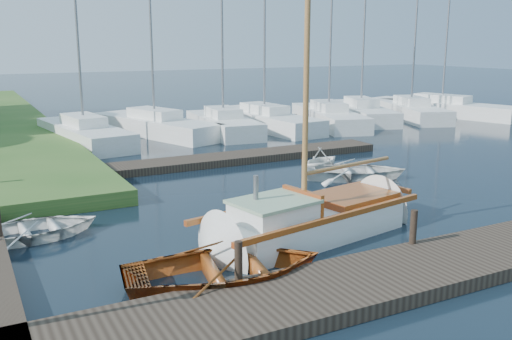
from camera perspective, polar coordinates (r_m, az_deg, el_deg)
name	(u,v)px	position (r m, az deg, el deg)	size (l,w,h in m)	color
ground	(256,209)	(17.01, 0.00, -3.94)	(160.00, 160.00, 0.00)	black
near_dock	(390,277)	(12.28, 13.30, -10.33)	(18.00, 2.20, 0.30)	#2C231B
far_dock	(226,159)	(23.50, -3.02, 1.11)	(14.00, 1.60, 0.30)	#2C231B
pontoon	(279,119)	(35.45, 2.36, 5.08)	(30.00, 1.60, 0.30)	#2C231B
mooring_post_1	(238,261)	(11.29, -1.76, -9.05)	(0.16, 0.16, 0.80)	black
mooring_post_2	(413,227)	(13.73, 15.47, -5.49)	(0.16, 0.16, 0.80)	black
sailboat	(314,223)	(14.76, 5.81, -5.25)	(7.39, 3.28, 9.83)	silver
dinghy	(226,263)	(11.88, -3.04, -9.29)	(3.00, 4.19, 0.87)	maroon
tender_a	(33,226)	(15.54, -21.39, -5.20)	(2.31, 3.24, 0.67)	silver
tender_c	(354,168)	(20.95, 9.81, 0.15)	(2.64, 3.70, 0.77)	silver
tender_d	(322,158)	(21.93, 6.58, 1.23)	(1.75, 2.03, 1.07)	silver
marina_boat_0	(84,132)	(28.98, -16.82, 3.67)	(3.34, 8.41, 11.93)	silver
marina_boat_1	(155,125)	(30.82, -10.10, 4.49)	(4.94, 9.03, 9.34)	silver
marina_boat_2	(223,123)	(30.92, -3.30, 4.75)	(2.91, 7.28, 11.74)	silver
marina_boat_3	(264,119)	(32.58, 0.84, 5.14)	(3.01, 9.01, 10.71)	silver
marina_boat_4	(329,116)	(34.22, 7.27, 5.42)	(4.48, 8.80, 11.14)	silver
marina_boat_5	(361,111)	(36.82, 10.44, 5.84)	(4.79, 8.59, 12.08)	silver
marina_boat_6	(411,110)	(38.25, 15.23, 5.83)	(4.83, 8.31, 9.43)	silver
marina_boat_7	(442,107)	(40.46, 18.09, 6.01)	(5.03, 10.34, 11.31)	silver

